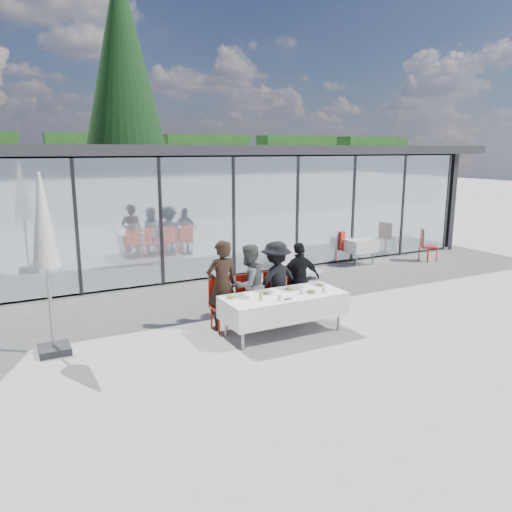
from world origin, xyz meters
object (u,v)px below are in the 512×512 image
at_px(diner_chair_c, 276,293).
at_px(spare_chair_a, 425,244).
at_px(folded_eyeglasses, 288,299).
at_px(lounger, 296,265).
at_px(plate_b, 266,293).
at_px(spare_table_right, 359,245).
at_px(diner_d, 299,279).
at_px(market_umbrella, 44,234).
at_px(plate_c, 290,289).
at_px(dining_table, 283,305).
at_px(diner_b, 249,285).
at_px(plate_d, 320,285).
at_px(diner_c, 276,281).
at_px(spare_chair_b, 341,245).
at_px(diner_chair_d, 299,290).
at_px(diner_a, 222,285).
at_px(diner_chair_b, 248,297).
at_px(diner_chair_a, 222,301).
at_px(conifer_tree, 123,80).
at_px(plate_extra, 311,292).
at_px(juice_bottle, 261,296).

xyz_separation_m(diner_chair_c, spare_chair_a, (6.68, 2.51, 0.00)).
relative_size(folded_eyeglasses, lounger, 0.10).
xyz_separation_m(plate_b, spare_table_right, (5.20, 3.77, -0.22)).
relative_size(diner_d, market_umbrella, 0.51).
distance_m(plate_c, market_umbrella, 4.37).
distance_m(dining_table, market_umbrella, 4.25).
xyz_separation_m(diner_chair_c, lounger, (2.34, 2.94, -0.28)).
height_order(diner_b, plate_d, diner_b).
relative_size(diner_d, lounger, 1.10).
height_order(diner_c, spare_chair_b, diner_c).
bearing_deg(diner_chair_d, diner_chair_c, 180.00).
height_order(diner_a, diner_chair_b, diner_a).
height_order(diner_c, diner_chair_c, diner_c).
height_order(diner_chair_b, diner_d, diner_d).
xyz_separation_m(diner_chair_a, spare_table_right, (5.81, 3.17, 0.02)).
height_order(diner_chair_a, diner_d, diner_d).
bearing_deg(folded_eyeglasses, spare_chair_a, 26.89).
height_order(diner_chair_b, conifer_tree, conifer_tree).
relative_size(folded_eyeglasses, market_umbrella, 0.05).
height_order(diner_a, plate_c, diner_a).
relative_size(plate_extra, spare_table_right, 0.29).
height_order(diner_chair_c, plate_d, diner_chair_c).
distance_m(market_umbrella, conifer_tree, 13.48).
bearing_deg(conifer_tree, diner_b, -93.48).
xyz_separation_m(diner_chair_a, plate_c, (1.15, -0.59, 0.24)).
distance_m(diner_a, plate_extra, 1.66).
height_order(diner_d, spare_chair_b, diner_d).
bearing_deg(diner_d, conifer_tree, -81.32).
bearing_deg(spare_chair_b, diner_b, -144.07).
bearing_deg(diner_chair_c, lounger, 51.53).
bearing_deg(diner_chair_c, diner_a, -179.12).
xyz_separation_m(diner_chair_d, lounger, (1.80, 2.94, -0.28)).
relative_size(diner_b, diner_d, 1.04).
bearing_deg(diner_chair_d, lounger, 58.62).
height_order(spare_chair_a, market_umbrella, market_umbrella).
bearing_deg(lounger, plate_extra, -118.72).
bearing_deg(plate_c, folded_eyeglasses, -126.04).
xyz_separation_m(plate_extra, spare_chair_a, (6.45, 3.43, -0.24)).
xyz_separation_m(plate_d, spare_table_right, (4.01, 3.77, -0.22)).
relative_size(diner_chair_c, diner_chair_d, 1.00).
relative_size(plate_b, juice_bottle, 1.85).
bearing_deg(diner_b, diner_chair_d, 162.08).
bearing_deg(diner_d, lounger, -114.37).
distance_m(diner_b, spare_table_right, 6.15).
height_order(diner_b, market_umbrella, market_umbrella).
bearing_deg(diner_d, spare_chair_b, -129.61).
relative_size(diner_chair_a, plate_b, 3.92).
bearing_deg(market_umbrella, plate_c, -11.30).
bearing_deg(plate_c, diner_d, 45.51).
xyz_separation_m(diner_b, plate_c, (0.59, -0.57, -0.02)).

